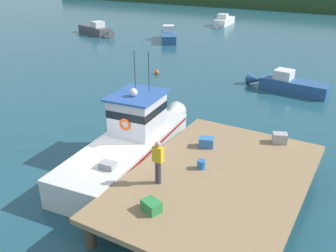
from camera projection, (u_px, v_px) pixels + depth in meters
name	position (u px, v px, depth m)	size (l,w,h in m)	color
ground_plane	(114.00, 171.00, 16.32)	(200.00, 200.00, 0.00)	#1E4C5B
dock	(218.00, 180.00, 13.70)	(6.00, 9.00, 1.20)	#4C3D2D
main_fishing_boat	(132.00, 141.00, 16.77)	(3.30, 9.93, 4.80)	silver
crate_stack_mid_dock	(280.00, 138.00, 16.07)	(0.60, 0.44, 0.44)	#9E9EA3
crate_single_by_cleat	(152.00, 206.00, 11.73)	(0.60, 0.44, 0.36)	#2D8442
crate_stack_near_edge	(206.00, 142.00, 15.73)	(0.60, 0.44, 0.40)	#3370B2
bait_bucket	(201.00, 164.00, 14.11)	(0.32, 0.32, 0.34)	#2866B2
deckhand_by_the_boat	(158.00, 161.00, 12.93)	(0.36, 0.22, 1.63)	#383842
moored_boat_mid_harbor	(288.00, 84.00, 25.91)	(5.80, 1.89, 1.45)	#285184
moored_boat_far_left	(169.00, 35.00, 42.15)	(4.18, 5.89, 1.56)	#285184
moored_boat_far_right	(96.00, 30.00, 45.27)	(6.30, 3.21, 1.59)	#4C4C51
moored_boat_off_the_point	(223.00, 21.00, 51.56)	(1.95, 6.20, 1.56)	white
mooring_buoy_inshore	(157.00, 72.00, 29.80)	(0.37, 0.37, 0.37)	#EA5B19
far_shoreline	(333.00, 4.00, 64.86)	(120.00, 8.00, 2.40)	#284723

